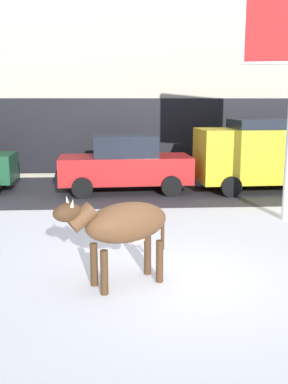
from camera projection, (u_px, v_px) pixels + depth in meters
ground_plane at (177, 285)px, 7.17m from camera, size 120.00×120.00×0.00m
road_strip at (145, 189)px, 15.07m from camera, size 60.00×5.60×0.01m
building_facade at (137, 16)px, 19.23m from camera, size 44.00×6.10×13.00m
cow_brown at (123, 225)px, 7.02m from camera, size 1.88×1.21×1.54m
car_red_sedan at (125, 164)px, 14.47m from camera, size 4.28×2.14×1.84m
car_yellow_van at (269, 153)px, 14.69m from camera, size 4.68×2.29×2.32m
pedestrian_by_cars at (119, 153)px, 17.93m from camera, size 0.36×0.24×1.73m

